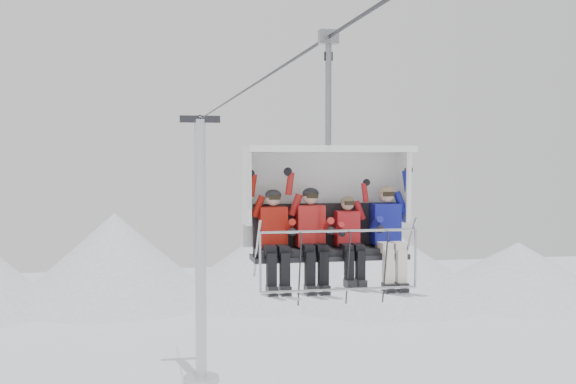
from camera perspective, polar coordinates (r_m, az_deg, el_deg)
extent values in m
cone|color=white|center=(58.75, -13.52, -5.03)|extent=(16.00, 16.00, 7.00)
cone|color=white|center=(58.55, -2.66, -5.97)|extent=(14.00, 14.00, 5.00)
cone|color=white|center=(58.93, 7.34, -5.44)|extent=(18.00, 18.00, 6.00)
cone|color=white|center=(61.69, 17.71, -5.89)|extent=(16.00, 16.00, 4.50)
cone|color=white|center=(62.67, 2.37, -5.62)|extent=(12.00, 12.00, 4.50)
cylinder|color=silver|center=(36.61, -6.92, -4.72)|extent=(0.56, 0.56, 13.30)
cylinder|color=silver|center=(38.01, -6.86, -14.48)|extent=(1.80, 1.80, 0.30)
cube|color=#2B2B30|center=(36.34, -6.98, 5.73)|extent=(2.00, 0.35, 0.35)
cylinder|color=#2B2B30|center=(14.59, 0.00, 10.17)|extent=(0.06, 50.00, 0.06)
cube|color=black|center=(11.38, 3.30, -4.68)|extent=(2.36, 0.55, 0.10)
cube|color=black|center=(11.59, 2.98, -2.59)|extent=(2.36, 0.10, 0.69)
cube|color=#2B2B30|center=(11.39, 3.30, -5.12)|extent=(2.46, 0.60, 0.08)
cube|color=white|center=(11.77, 2.71, -0.41)|extent=(2.62, 0.10, 1.56)
cube|color=white|center=(11.36, 3.22, 3.42)|extent=(2.62, 0.90, 0.10)
cylinder|color=#B4B3B8|center=(10.81, 4.05, -3.10)|extent=(2.40, 0.04, 0.04)
cylinder|color=#B4B3B8|center=(10.87, 4.14, -7.70)|extent=(2.40, 0.04, 0.04)
cylinder|color=gray|center=(11.42, 3.21, 7.80)|extent=(0.10, 0.10, 1.75)
cube|color=gray|center=(11.53, 3.22, 12.13)|extent=(0.30, 0.18, 0.22)
cube|color=#A3180E|center=(11.18, -1.21, -2.77)|extent=(0.42, 0.28, 0.63)
sphere|color=tan|center=(11.11, -1.17, -0.51)|extent=(0.23, 0.23, 0.23)
cube|color=black|center=(10.81, -1.31, -6.16)|extent=(0.14, 0.15, 0.51)
cube|color=black|center=(10.85, -0.25, -6.12)|extent=(0.14, 0.15, 0.51)
cube|color=silver|center=(10.78, -1.22, -8.30)|extent=(0.10, 1.69, 0.26)
cube|color=silver|center=(10.82, -0.15, -8.26)|extent=(0.10, 1.69, 0.26)
cube|color=red|center=(11.30, 1.75, -2.68)|extent=(0.43, 0.29, 0.64)
sphere|color=tan|center=(11.23, 1.80, -0.38)|extent=(0.24, 0.24, 0.24)
cube|color=black|center=(10.93, 1.75, -6.09)|extent=(0.14, 0.15, 0.52)
cube|color=black|center=(10.98, 2.80, -6.05)|extent=(0.14, 0.15, 0.52)
cube|color=silver|center=(10.90, 1.87, -8.24)|extent=(0.10, 1.69, 0.26)
cube|color=silver|center=(10.95, 2.93, -8.19)|extent=(0.10, 1.69, 0.26)
cube|color=red|center=(11.46, 4.67, -2.87)|extent=(0.37, 0.25, 0.55)
sphere|color=tan|center=(11.39, 4.73, -0.94)|extent=(0.20, 0.20, 0.20)
cube|color=black|center=(11.08, 4.86, -5.78)|extent=(0.12, 0.15, 0.44)
cube|color=black|center=(11.13, 5.73, -5.74)|extent=(0.12, 0.15, 0.44)
cube|color=silver|center=(11.04, 5.00, -7.71)|extent=(0.08, 1.69, 0.26)
cube|color=silver|center=(11.09, 5.88, -7.66)|extent=(0.08, 1.69, 0.26)
cube|color=#161C94|center=(11.65, 7.71, -2.51)|extent=(0.44, 0.29, 0.65)
sphere|color=tan|center=(11.57, 7.79, -0.24)|extent=(0.24, 0.24, 0.24)
cube|color=white|center=(11.27, 7.92, -5.86)|extent=(0.15, 0.15, 0.53)
cube|color=white|center=(11.34, 8.93, -5.81)|extent=(0.15, 0.15, 0.53)
cube|color=silver|center=(11.25, 8.08, -7.97)|extent=(0.10, 1.69, 0.26)
cube|color=silver|center=(11.32, 9.09, -7.90)|extent=(0.10, 1.69, 0.26)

